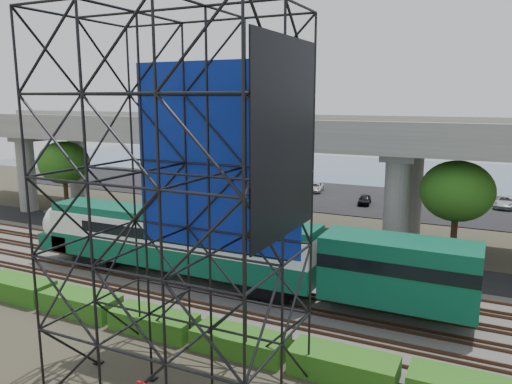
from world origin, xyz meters
The scene contains 13 objects.
ground centered at (0.00, 0.00, 0.00)m, with size 140.00×140.00×0.00m, color #474233.
ballast_bed centered at (0.00, 2.00, 0.10)m, with size 90.00×12.00×0.20m, color slate.
service_road centered at (0.00, 10.50, 0.04)m, with size 90.00×5.00×0.08m, color black.
parking_lot centered at (0.00, 34.00, 0.04)m, with size 90.00×18.00×0.08m, color black.
harbor_water centered at (0.00, 56.00, 0.01)m, with size 140.00×40.00×0.03m, color #465D73.
rail_tracks centered at (0.00, 2.00, 0.28)m, with size 90.00×9.52×0.16m.
commuter_train centered at (0.21, 2.00, 2.88)m, with size 29.30×3.06×4.30m.
overpass centered at (-0.55, 16.00, 8.21)m, with size 80.00×12.00×12.40m.
scaffold_tower centered at (5.19, -7.98, 7.47)m, with size 9.36×6.36×15.00m.
hedge_strip centered at (1.01, -4.30, 0.56)m, with size 34.60×1.80×1.20m.
trees centered at (-4.67, 16.17, 5.57)m, with size 40.94×16.94×7.69m.
suv centered at (-14.14, 9.75, 0.79)m, with size 2.34×5.08×1.41m, color black.
parked_cars centered at (0.34, 33.66, 0.68)m, with size 37.84×9.40×1.32m.
Camera 1 is at (16.15, -23.60, 11.87)m, focal length 35.00 mm.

